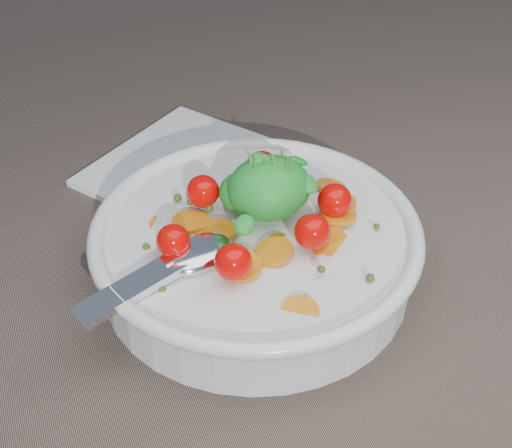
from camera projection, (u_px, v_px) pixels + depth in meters
name	position (u px, v px, depth m)	size (l,w,h in m)	color
ground	(237.00, 309.00, 0.52)	(6.00, 6.00, 0.00)	#766154
bowl	(256.00, 246.00, 0.53)	(0.26, 0.24, 0.10)	white
napkin	(186.00, 166.00, 0.66)	(0.16, 0.14, 0.01)	white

